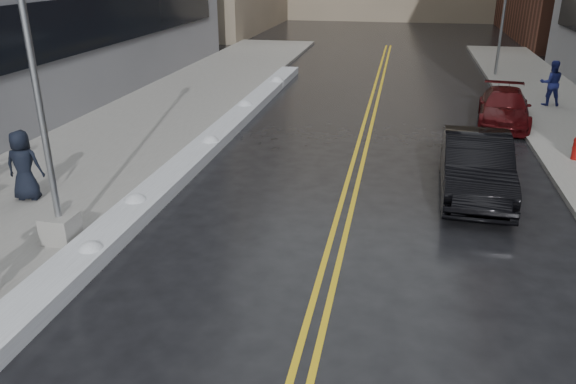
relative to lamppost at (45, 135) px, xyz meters
The scene contains 11 objects.
ground 4.62m from the lamppost, 31.22° to the right, with size 160.00×160.00×0.00m, color black.
sidewalk_west 8.72m from the lamppost, 107.03° to the left, with size 5.50×50.00×0.15m, color gray.
lane_line_left 10.12m from the lamppost, 54.77° to the left, with size 0.12×50.00×0.01m, color gold.
lane_line_right 10.29m from the lamppost, 53.36° to the left, with size 0.12×50.00×0.01m, color gold.
snow_ridge 6.50m from the lamppost, 81.94° to the left, with size 0.90×30.00×0.34m, color silver.
lamppost is the anchor object (origin of this frame).
traffic_signal 24.98m from the lamppost, 61.79° to the left, with size 0.16×0.20×6.00m.
pedestrian_c 3.25m from the lamppost, 137.62° to the left, with size 0.88×0.57×1.80m, color black.
pedestrian_east 20.10m from the lamppost, 49.49° to the left, with size 0.90×0.70×1.85m, color navy.
car_black 10.41m from the lamppost, 28.65° to the left, with size 1.68×4.83×1.59m, color black.
car_maroon 16.49m from the lamppost, 48.76° to the left, with size 1.80×4.42×1.28m, color #3A090B.
Camera 1 is at (3.63, -7.63, 5.78)m, focal length 35.00 mm.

